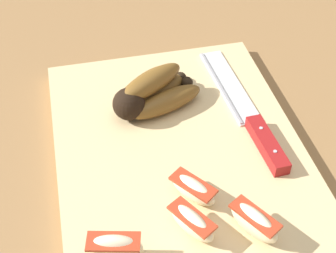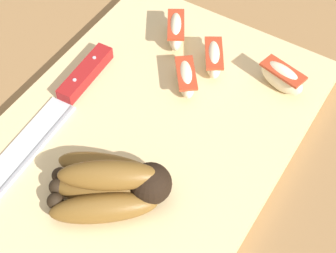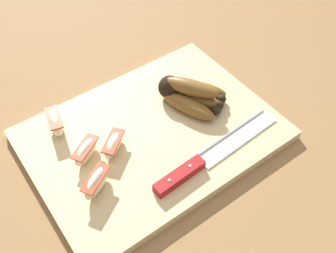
{
  "view_description": "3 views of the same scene",
  "coord_description": "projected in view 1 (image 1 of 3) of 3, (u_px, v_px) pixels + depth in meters",
  "views": [
    {
      "loc": [
        -0.44,
        0.13,
        0.51
      ],
      "look_at": [
        0.02,
        0.03,
        0.05
      ],
      "focal_mm": 52.25,
      "sensor_mm": 36.0,
      "label": 1
    },
    {
      "loc": [
        0.33,
        0.25,
        0.55
      ],
      "look_at": [
        0.0,
        0.04,
        0.04
      ],
      "focal_mm": 57.6,
      "sensor_mm": 36.0,
      "label": 2
    },
    {
      "loc": [
        -0.25,
        -0.38,
        0.57
      ],
      "look_at": [
        0.02,
        -0.0,
        0.03
      ],
      "focal_mm": 40.83,
      "sensor_mm": 36.0,
      "label": 3
    }
  ],
  "objects": [
    {
      "name": "chefs_knife",
      "position": [
        252.0,
        122.0,
        0.7
      ],
      "size": [
        0.28,
        0.05,
        0.02
      ],
      "color": "silver",
      "rests_on": "cutting_board"
    },
    {
      "name": "banana_bunch",
      "position": [
        151.0,
        93.0,
        0.72
      ],
      "size": [
        0.13,
        0.14,
        0.06
      ],
      "color": "black",
      "rests_on": "cutting_board"
    },
    {
      "name": "cutting_board",
      "position": [
        180.0,
        155.0,
        0.67
      ],
      "size": [
        0.46,
        0.33,
        0.02
      ],
      "primitive_type": "cube",
      "color": "#DBBC84",
      "rests_on": "ground_plane"
    },
    {
      "name": "apple_wedge_far",
      "position": [
        193.0,
        189.0,
        0.6
      ],
      "size": [
        0.06,
        0.06,
        0.03
      ],
      "color": "beige",
      "rests_on": "cutting_board"
    },
    {
      "name": "apple_wedge_near",
      "position": [
        114.0,
        247.0,
        0.53
      ],
      "size": [
        0.04,
        0.07,
        0.04
      ],
      "color": "beige",
      "rests_on": "cutting_board"
    },
    {
      "name": "apple_wedge_middle",
      "position": [
        192.0,
        222.0,
        0.56
      ],
      "size": [
        0.07,
        0.05,
        0.03
      ],
      "color": "beige",
      "rests_on": "cutting_board"
    },
    {
      "name": "apple_wedge_extra",
      "position": [
        254.0,
        222.0,
        0.56
      ],
      "size": [
        0.07,
        0.05,
        0.04
      ],
      "color": "beige",
      "rests_on": "cutting_board"
    },
    {
      "name": "ground_plane",
      "position": [
        190.0,
        159.0,
        0.68
      ],
      "size": [
        6.0,
        6.0,
        0.0
      ],
      "primitive_type": "plane",
      "color": "olive"
    }
  ]
}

